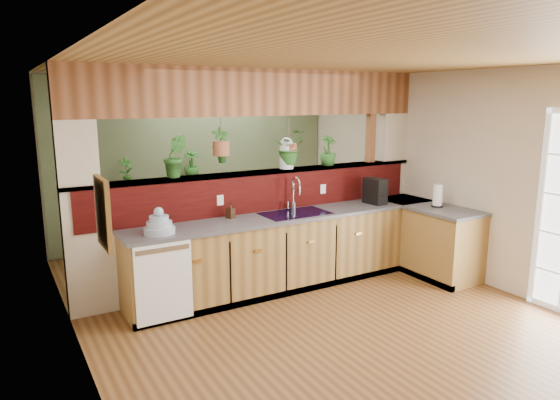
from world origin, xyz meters
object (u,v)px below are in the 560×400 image
faucet (295,192)px  paper_towel (438,196)px  coffee_maker (376,192)px  soap_dispenser (231,211)px  shelving_console (168,216)px  dish_stack (159,225)px  glass_jar (287,153)px

faucet → paper_towel: 1.83m
coffee_maker → paper_towel: coffee_maker is taller
soap_dispenser → shelving_console: size_ratio=0.11×
dish_stack → shelving_console: dish_stack is taller
dish_stack → paper_towel: (3.44, -0.52, 0.05)m
soap_dispenser → paper_towel: bearing=-16.8°
soap_dispenser → paper_towel: 2.64m
dish_stack → glass_jar: size_ratio=0.81×
faucet → shelving_console: 2.40m
dish_stack → shelving_console: size_ratio=0.19×
soap_dispenser → shelving_console: 2.16m
glass_jar → shelving_console: bearing=116.7°
soap_dispenser → shelving_console: soap_dispenser is taller
faucet → glass_jar: (0.01, 0.21, 0.46)m
coffee_maker → shelving_console: bearing=126.5°
dish_stack → glass_jar: glass_jar is taller
paper_towel → shelving_console: size_ratio=0.18×
soap_dispenser → paper_towel: paper_towel is taller
faucet → shelving_console: (-0.94, 2.11, -0.63)m
faucet → soap_dispenser: faucet is taller
coffee_maker → shelving_console: size_ratio=0.20×
faucet → shelving_console: faucet is taller
dish_stack → shelving_console: (0.83, 2.36, -0.49)m
faucet → glass_jar: 0.51m
faucet → paper_towel: bearing=-24.4°
faucet → coffee_maker: bearing=-10.7°
paper_towel → shelving_console: (-2.61, 2.87, -0.54)m
coffee_maker → paper_towel: 0.78m
soap_dispenser → paper_towel: (2.53, -0.76, 0.05)m
faucet → dish_stack: bearing=-172.3°
paper_towel → glass_jar: size_ratio=0.78×
coffee_maker → shelving_console: coffee_maker is taller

